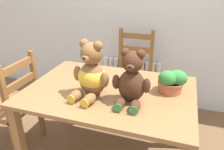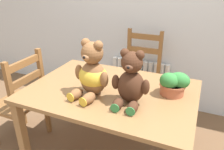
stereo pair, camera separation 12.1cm
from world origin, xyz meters
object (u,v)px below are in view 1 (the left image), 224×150
object	(u,v)px
teddy_bear_left	(91,74)
teddy_bear_right	(131,80)
potted_plant	(171,81)
wooden_chair_side	(14,106)
wooden_chair_behind	(132,76)

from	to	relation	value
teddy_bear_left	teddy_bear_right	xyz separation A→B (m)	(0.29, -0.00, -0.00)
teddy_bear_right	potted_plant	size ratio (longest dim) A/B	1.80
teddy_bear_left	teddy_bear_right	world-z (taller)	teddy_bear_left
wooden_chair_side	teddy_bear_left	world-z (taller)	teddy_bear_left
wooden_chair_side	teddy_bear_right	xyz separation A→B (m)	(1.10, -0.05, 0.45)
teddy_bear_right	wooden_chair_side	bearing A→B (deg)	-4.62
wooden_chair_behind	wooden_chair_side	xyz separation A→B (m)	(-0.88, -0.92, -0.03)
wooden_chair_side	teddy_bear_right	distance (m)	1.19
wooden_chair_side	potted_plant	bearing A→B (deg)	-82.48
potted_plant	wooden_chair_behind	bearing A→B (deg)	121.76
wooden_chair_side	teddy_bear_left	bearing A→B (deg)	-93.24
wooden_chair_behind	wooden_chair_side	world-z (taller)	wooden_chair_behind
wooden_chair_behind	potted_plant	bearing A→B (deg)	121.76
wooden_chair_behind	wooden_chair_side	distance (m)	1.28
wooden_chair_behind	potted_plant	size ratio (longest dim) A/B	4.73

